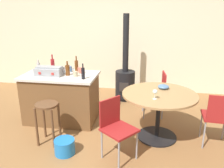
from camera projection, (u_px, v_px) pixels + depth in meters
ground_plane at (89, 138)px, 3.71m from camera, size 8.80×8.80×0.00m
back_wall at (114, 36)px, 5.67m from camera, size 8.00×0.10×2.70m
kitchen_island at (61, 98)px, 4.20m from camera, size 1.32×0.78×0.88m
wooden_stool at (47, 114)px, 3.47m from camera, size 0.34×0.34×0.65m
dining_table at (159, 104)px, 3.57m from camera, size 1.15×1.15×0.76m
folding_chair_near at (218, 116)px, 3.34m from camera, size 0.43×0.43×0.86m
folding_chair_far at (157, 91)px, 4.36m from camera, size 0.44×0.44×0.87m
folding_chair_left at (116, 125)px, 3.11m from camera, size 0.56×0.56×0.85m
wood_stove at (125, 79)px, 5.18m from camera, size 0.44×0.45×1.91m
toolbox at (49, 71)px, 4.03m from camera, size 0.47×0.29×0.15m
bottle_0 at (77, 66)px, 4.22m from camera, size 0.06×0.06×0.29m
bottle_1 at (68, 70)px, 4.00m from camera, size 0.08×0.08×0.25m
bottle_2 at (53, 64)px, 4.30m from camera, size 0.07×0.07×0.31m
bottle_3 at (39, 67)px, 4.29m from camera, size 0.06×0.06×0.21m
bottle_4 at (83, 73)px, 3.78m from camera, size 0.06×0.06×0.26m
cup_0 at (70, 69)px, 4.24m from camera, size 0.11×0.07×0.11m
cup_1 at (47, 68)px, 4.34m from camera, size 0.11×0.08×0.08m
cup_2 at (80, 70)px, 4.14m from camera, size 0.13×0.09×0.11m
cup_3 at (76, 74)px, 3.94m from camera, size 0.12×0.08×0.09m
wine_glass at (155, 92)px, 3.27m from camera, size 0.07×0.07×0.14m
serving_bowl at (163, 87)px, 3.71m from camera, size 0.18×0.18×0.07m
plastic_bucket at (65, 147)px, 3.29m from camera, size 0.29×0.29×0.22m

